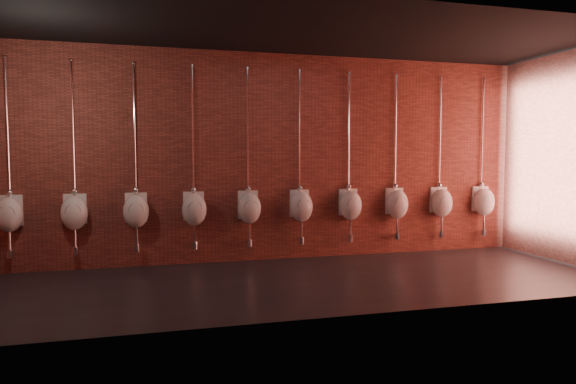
{
  "coord_description": "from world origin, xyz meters",
  "views": [
    {
      "loc": [
        -1.84,
        -6.27,
        1.62
      ],
      "look_at": [
        0.1,
        0.9,
        1.1
      ],
      "focal_mm": 32.0,
      "sensor_mm": 36.0,
      "label": 1
    }
  ],
  "objects_px": {
    "urinal_5": "(301,206)",
    "urinal_6": "(350,204)",
    "urinal_8": "(442,202)",
    "urinal_9": "(484,201)",
    "urinal_2": "(136,210)",
    "urinal_4": "(249,207)",
    "urinal_0": "(9,213)",
    "urinal_7": "(397,203)",
    "urinal_1": "(74,211)",
    "urinal_3": "(194,208)"
  },
  "relations": [
    {
      "from": "urinal_5",
      "to": "urinal_6",
      "type": "xyz_separation_m",
      "value": [
        0.83,
        0.0,
        0.0
      ]
    },
    {
      "from": "urinal_6",
      "to": "urinal_8",
      "type": "relative_size",
      "value": 1.0
    },
    {
      "from": "urinal_9",
      "to": "urinal_5",
      "type": "bearing_deg",
      "value": 180.0
    },
    {
      "from": "urinal_2",
      "to": "urinal_4",
      "type": "distance_m",
      "value": 1.65
    },
    {
      "from": "urinal_0",
      "to": "urinal_7",
      "type": "bearing_deg",
      "value": 0.0
    },
    {
      "from": "urinal_0",
      "to": "urinal_1",
      "type": "distance_m",
      "value": 0.83
    },
    {
      "from": "urinal_3",
      "to": "urinal_9",
      "type": "bearing_deg",
      "value": 0.0
    },
    {
      "from": "urinal_4",
      "to": "urinal_1",
      "type": "bearing_deg",
      "value": 180.0
    },
    {
      "from": "urinal_4",
      "to": "urinal_9",
      "type": "xyz_separation_m",
      "value": [
        4.13,
        0.0,
        0.0
      ]
    },
    {
      "from": "urinal_5",
      "to": "urinal_4",
      "type": "bearing_deg",
      "value": 180.0
    },
    {
      "from": "urinal_7",
      "to": "urinal_9",
      "type": "height_order",
      "value": "same"
    },
    {
      "from": "urinal_1",
      "to": "urinal_5",
      "type": "distance_m",
      "value": 3.3
    },
    {
      "from": "urinal_1",
      "to": "urinal_9",
      "type": "relative_size",
      "value": 1.0
    },
    {
      "from": "urinal_5",
      "to": "urinal_9",
      "type": "relative_size",
      "value": 1.0
    },
    {
      "from": "urinal_0",
      "to": "urinal_9",
      "type": "height_order",
      "value": "same"
    },
    {
      "from": "urinal_0",
      "to": "urinal_8",
      "type": "distance_m",
      "value": 6.61
    },
    {
      "from": "urinal_3",
      "to": "urinal_5",
      "type": "distance_m",
      "value": 1.65
    },
    {
      "from": "urinal_2",
      "to": "urinal_4",
      "type": "relative_size",
      "value": 1.0
    },
    {
      "from": "urinal_8",
      "to": "urinal_7",
      "type": "bearing_deg",
      "value": 180.0
    },
    {
      "from": "urinal_3",
      "to": "urinal_4",
      "type": "relative_size",
      "value": 1.0
    },
    {
      "from": "urinal_3",
      "to": "urinal_9",
      "type": "height_order",
      "value": "same"
    },
    {
      "from": "urinal_3",
      "to": "urinal_8",
      "type": "bearing_deg",
      "value": 0.0
    },
    {
      "from": "urinal_0",
      "to": "urinal_8",
      "type": "bearing_deg",
      "value": 0.0
    },
    {
      "from": "urinal_1",
      "to": "urinal_3",
      "type": "relative_size",
      "value": 1.0
    },
    {
      "from": "urinal_1",
      "to": "urinal_9",
      "type": "distance_m",
      "value": 6.61
    },
    {
      "from": "urinal_5",
      "to": "urinal_9",
      "type": "height_order",
      "value": "same"
    },
    {
      "from": "urinal_5",
      "to": "urinal_6",
      "type": "relative_size",
      "value": 1.0
    },
    {
      "from": "urinal_2",
      "to": "urinal_9",
      "type": "bearing_deg",
      "value": 0.0
    },
    {
      "from": "urinal_9",
      "to": "urinal_1",
      "type": "bearing_deg",
      "value": 180.0
    },
    {
      "from": "urinal_0",
      "to": "urinal_7",
      "type": "height_order",
      "value": "same"
    },
    {
      "from": "urinal_0",
      "to": "urinal_2",
      "type": "xyz_separation_m",
      "value": [
        1.65,
        0.0,
        0.0
      ]
    },
    {
      "from": "urinal_2",
      "to": "urinal_8",
      "type": "xyz_separation_m",
      "value": [
        4.95,
        0.0,
        0.0
      ]
    },
    {
      "from": "urinal_2",
      "to": "urinal_6",
      "type": "bearing_deg",
      "value": 0.0
    },
    {
      "from": "urinal_9",
      "to": "urinal_2",
      "type": "bearing_deg",
      "value": 180.0
    },
    {
      "from": "urinal_4",
      "to": "urinal_5",
      "type": "bearing_deg",
      "value": 0.0
    },
    {
      "from": "urinal_4",
      "to": "urinal_9",
      "type": "distance_m",
      "value": 4.13
    },
    {
      "from": "urinal_7",
      "to": "urinal_9",
      "type": "relative_size",
      "value": 1.0
    },
    {
      "from": "urinal_7",
      "to": "urinal_8",
      "type": "bearing_deg",
      "value": 0.0
    },
    {
      "from": "urinal_8",
      "to": "urinal_9",
      "type": "xyz_separation_m",
      "value": [
        0.83,
        0.0,
        0.0
      ]
    },
    {
      "from": "urinal_7",
      "to": "urinal_9",
      "type": "bearing_deg",
      "value": 0.0
    },
    {
      "from": "urinal_2",
      "to": "urinal_7",
      "type": "xyz_separation_m",
      "value": [
        4.13,
        0.0,
        0.0
      ]
    },
    {
      "from": "urinal_6",
      "to": "urinal_2",
      "type": "bearing_deg",
      "value": 180.0
    },
    {
      "from": "urinal_2",
      "to": "urinal_7",
      "type": "height_order",
      "value": "same"
    },
    {
      "from": "urinal_2",
      "to": "urinal_7",
      "type": "relative_size",
      "value": 1.0
    },
    {
      "from": "urinal_5",
      "to": "urinal_6",
      "type": "height_order",
      "value": "same"
    },
    {
      "from": "urinal_5",
      "to": "urinal_7",
      "type": "bearing_deg",
      "value": 0.0
    },
    {
      "from": "urinal_2",
      "to": "urinal_5",
      "type": "height_order",
      "value": "same"
    },
    {
      "from": "urinal_0",
      "to": "urinal_1",
      "type": "height_order",
      "value": "same"
    },
    {
      "from": "urinal_2",
      "to": "urinal_6",
      "type": "height_order",
      "value": "same"
    },
    {
      "from": "urinal_6",
      "to": "urinal_8",
      "type": "distance_m",
      "value": 1.65
    }
  ]
}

